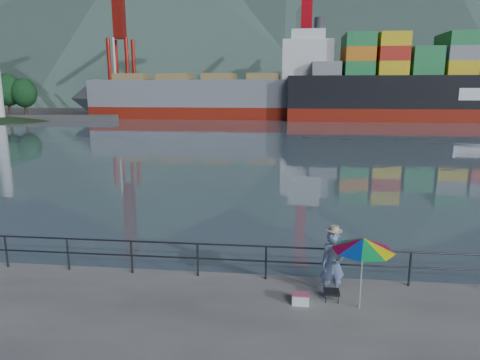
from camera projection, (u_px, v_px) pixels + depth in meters
The scene contains 12 objects.
harbor_water at pixel (283, 106), 137.21m from camera, with size 500.00×280.00×0.00m, color slate.
far_dock at pixel (324, 112), 100.19m from camera, with size 200.00×40.00×0.40m, color #514F4C.
guardrail at pixel (232, 261), 12.40m from camera, with size 22.00×0.06×1.03m.
mountains at pixel (369, 23), 201.19m from camera, with size 600.00×332.80×80.00m.
port_cranes at pixel (437, 35), 85.85m from camera, with size 116.00×28.00×38.40m.
container_stacks at pixel (431, 98), 97.68m from camera, with size 58.00×8.40×7.80m.
fisherman at pixel (333, 264), 11.23m from camera, with size 0.66×0.43×1.80m, color navy.
beach_umbrella at pixel (363, 244), 10.39m from camera, with size 1.83×1.83×1.86m.
folding_stool at pixel (331, 295), 11.13m from camera, with size 0.41×0.41×0.26m.
cooler_bag at pixel (300, 299), 10.96m from camera, with size 0.43×0.29×0.25m, color silver.
fishing_rod at pixel (333, 278), 12.44m from camera, with size 0.02×0.02×2.16m, color black.
bulk_carrier at pixel (232, 95), 81.78m from camera, with size 50.02×8.66×14.50m.
Camera 1 is at (1.51, -9.84, 5.42)m, focal length 32.00 mm.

